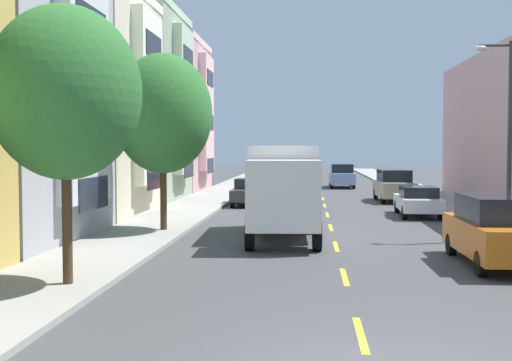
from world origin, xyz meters
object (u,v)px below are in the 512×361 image
at_px(parked_wagon_red, 259,183).
at_px(moving_sky_sedan, 342,176).
at_px(street_tree_second, 163,114).
at_px(street_lamp, 506,124).
at_px(parked_hatchback_charcoal, 249,192).
at_px(street_tree_nearest, 65,93).
at_px(parked_sedan_white, 418,201).
at_px(parked_suv_champagne, 394,185).
at_px(parked_suv_orange, 497,230).
at_px(delivery_box_truck, 284,185).

bearing_deg(parked_wagon_red, moving_sky_sedan, 53.31).
distance_m(street_tree_second, street_lamp, 12.38).
bearing_deg(street_lamp, parked_wagon_red, 115.82).
distance_m(street_tree_second, parked_hatchback_charcoal, 12.75).
bearing_deg(street_tree_nearest, parked_sedan_white, 57.36).
bearing_deg(parked_sedan_white, parked_hatchback_charcoal, 149.22).
height_order(street_tree_second, moving_sky_sedan, street_tree_second).
bearing_deg(street_lamp, parked_hatchback_charcoal, 128.69).
height_order(parked_suv_champagne, parked_hatchback_charcoal, parked_suv_champagne).
height_order(street_tree_nearest, parked_wagon_red, street_tree_nearest).
distance_m(parked_suv_champagne, parked_suv_orange, 21.10).
relative_size(street_tree_second, moving_sky_sedan, 1.39).
xyz_separation_m(street_tree_nearest, parked_suv_champagne, (10.63, 25.00, -3.49)).
height_order(parked_sedan_white, parked_wagon_red, parked_wagon_red).
bearing_deg(parked_sedan_white, parked_wagon_red, 122.34).
bearing_deg(street_tree_second, street_lamp, -3.64).
bearing_deg(delivery_box_truck, street_tree_second, 170.12).
bearing_deg(moving_sky_sedan, parked_suv_orange, -85.91).
bearing_deg(parked_suv_champagne, parked_suv_orange, -89.86).
distance_m(street_lamp, parked_wagon_red, 23.89).
relative_size(street_lamp, delivery_box_truck, 0.91).
relative_size(parked_wagon_red, parked_suv_orange, 0.99).
relative_size(delivery_box_truck, parked_wagon_red, 1.58).
xyz_separation_m(street_lamp, delivery_box_truck, (-7.76, -0.02, -2.20)).
height_order(delivery_box_truck, parked_wagon_red, delivery_box_truck).
xyz_separation_m(street_lamp, moving_sky_sedan, (-4.15, 29.57, -3.11)).
relative_size(street_lamp, parked_suv_orange, 1.42).
distance_m(parked_sedan_white, parked_wagon_red, 16.11).
bearing_deg(parked_suv_orange, parked_suv_champagne, 90.14).
bearing_deg(parked_sedan_white, street_tree_second, -147.09).
relative_size(parked_sedan_white, parked_suv_orange, 0.94).
bearing_deg(parked_wagon_red, parked_suv_orange, -71.86).
height_order(street_tree_second, parked_hatchback_charcoal, street_tree_second).
distance_m(parked_wagon_red, moving_sky_sedan, 10.31).
relative_size(street_lamp, parked_sedan_white, 1.50).
bearing_deg(parked_hatchback_charcoal, parked_wagon_red, 90.54).
bearing_deg(street_tree_nearest, street_tree_second, 90.00).
xyz_separation_m(delivery_box_truck, parked_wagon_red, (-2.55, 21.32, -1.08)).
distance_m(delivery_box_truck, moving_sky_sedan, 29.81).
distance_m(parked_suv_champagne, moving_sky_sedan, 13.75).
relative_size(parked_hatchback_charcoal, moving_sky_sedan, 0.84).
distance_m(street_tree_second, parked_suv_champagne, 18.92).
bearing_deg(parked_sedan_white, delivery_box_truck, -128.24).
relative_size(delivery_box_truck, parked_sedan_white, 1.65).
distance_m(parked_sedan_white, parked_suv_champagne, 8.35).
height_order(parked_suv_champagne, parked_wagon_red, parked_suv_champagne).
xyz_separation_m(street_lamp, parked_suv_champagne, (-1.72, 16.04, -3.11)).
xyz_separation_m(street_tree_nearest, moving_sky_sedan, (8.20, 38.53, -3.49)).
bearing_deg(street_tree_nearest, street_lamp, 35.97).
height_order(street_tree_second, parked_suv_champagne, street_tree_second).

